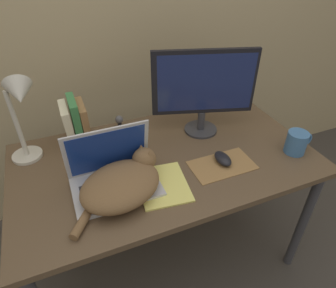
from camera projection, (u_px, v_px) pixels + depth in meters
name	position (u px, v px, depth m)	size (l,w,h in m)	color
desk	(165.00, 169.00, 1.38)	(1.33, 0.75, 0.70)	brown
laptop	(114.00, 176.00, 1.17)	(0.33, 0.23, 0.24)	#B7B7BC
cat	(123.00, 183.00, 1.13)	(0.40, 0.34, 0.13)	brown
external_monitor	(204.00, 88.00, 1.38)	(0.47, 0.16, 0.41)	#333338
mousepad	(222.00, 165.00, 1.29)	(0.28, 0.16, 0.00)	olive
computer_mouse	(223.00, 159.00, 1.30)	(0.06, 0.10, 0.04)	black
book_row	(76.00, 124.00, 1.37)	(0.11, 0.16, 0.23)	beige
desk_lamp	(20.00, 107.00, 1.18)	(0.17, 0.17, 0.39)	beige
notepad	(163.00, 185.00, 1.19)	(0.22, 0.26, 0.01)	#E5DB6B
webcam	(119.00, 120.00, 1.52)	(0.04, 0.04, 0.07)	#232328
mug	(297.00, 142.00, 1.34)	(0.14, 0.09, 0.10)	teal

